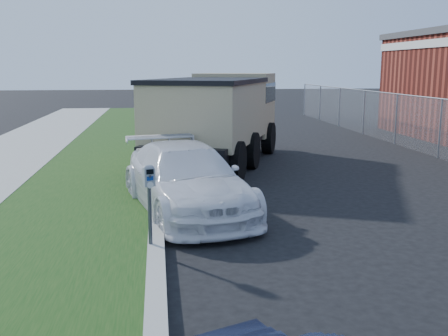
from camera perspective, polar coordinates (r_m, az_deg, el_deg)
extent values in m
plane|color=black|center=(8.74, 10.06, -7.46)|extent=(120.00, 120.00, 0.00)
cube|color=gray|center=(10.26, -7.39, -4.19)|extent=(0.25, 50.00, 0.15)
cube|color=#133A0F|center=(10.40, -16.26, -4.40)|extent=(3.00, 50.00, 0.13)
plane|color=slate|center=(17.28, 22.47, 3.98)|extent=(0.00, 30.00, 30.00)
cylinder|color=gray|center=(17.21, 22.68, 6.95)|extent=(0.04, 30.00, 0.04)
cylinder|color=gray|center=(17.28, 22.47, 3.98)|extent=(0.06, 0.06, 1.80)
cylinder|color=gray|center=(19.92, 18.23, 5.06)|extent=(0.06, 0.06, 1.80)
cylinder|color=gray|center=(22.66, 14.99, 5.88)|extent=(0.06, 0.06, 1.80)
cylinder|color=gray|center=(25.45, 12.45, 6.50)|extent=(0.06, 0.06, 1.80)
cylinder|color=gray|center=(28.29, 10.41, 6.99)|extent=(0.06, 0.06, 1.80)
cylinder|color=gray|center=(31.16, 8.75, 7.38)|extent=(0.06, 0.06, 1.80)
cylinder|color=#3F4247|center=(7.81, -8.07, -5.30)|extent=(0.07, 0.07, 0.89)
cube|color=gray|center=(7.67, -8.19, -0.99)|extent=(0.19, 0.15, 0.27)
ellipsoid|color=gray|center=(7.64, -8.21, -0.01)|extent=(0.20, 0.16, 0.10)
cube|color=black|center=(7.60, -8.06, -0.41)|extent=(0.10, 0.04, 0.07)
cube|color=navy|center=(7.62, -8.05, -1.14)|extent=(0.09, 0.04, 0.06)
cylinder|color=silver|center=(7.64, -8.03, -1.86)|extent=(0.09, 0.04, 0.10)
cube|color=#3F4247|center=(7.61, -8.06, -0.94)|extent=(0.04, 0.02, 0.04)
imported|color=white|center=(10.04, -4.10, -1.13)|extent=(2.75, 4.72, 1.28)
cube|color=black|center=(15.06, -0.89, 3.23)|extent=(4.43, 6.75, 0.35)
cube|color=tan|center=(17.19, 1.18, 6.94)|extent=(2.85, 2.55, 2.00)
cube|color=black|center=(17.17, 1.18, 8.27)|extent=(2.88, 2.57, 0.60)
cube|color=tan|center=(14.21, -1.77, 6.11)|extent=(3.79, 4.79, 1.60)
cube|color=black|center=(14.17, -1.79, 9.45)|extent=(3.92, 4.92, 0.12)
cube|color=black|center=(18.20, 1.87, 4.31)|extent=(2.28, 1.04, 0.30)
cylinder|color=black|center=(17.51, -2.58, 3.55)|extent=(0.67, 1.05, 1.00)
cylinder|color=black|center=(16.97, 4.86, 3.29)|extent=(0.67, 1.05, 1.00)
cylinder|color=black|center=(14.98, -5.64, 2.27)|extent=(0.67, 1.05, 1.00)
cylinder|color=black|center=(14.35, 3.00, 1.93)|extent=(0.67, 1.05, 1.00)
cylinder|color=black|center=(13.33, -8.32, 1.14)|extent=(0.67, 1.05, 1.00)
cylinder|color=black|center=(12.62, 1.33, 0.70)|extent=(0.67, 1.05, 1.00)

